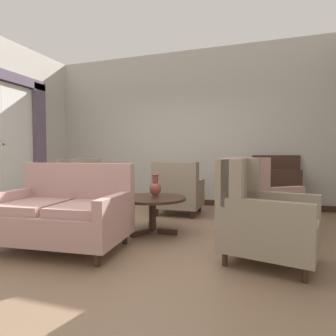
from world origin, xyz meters
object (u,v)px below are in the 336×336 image
at_px(settee, 64,213).
at_px(armchair_beside_settee, 178,192).
at_px(porcelain_vase, 155,187).
at_px(armchair_near_sideboard, 256,199).
at_px(sideboard, 275,187).
at_px(armchair_foreground_right, 261,219).
at_px(coffee_table, 153,203).
at_px(armchair_back_corner, 72,195).

relative_size(settee, armchair_beside_settee, 1.61).
xyz_separation_m(porcelain_vase, armchair_near_sideboard, (1.33, 0.67, -0.20)).
relative_size(armchair_near_sideboard, sideboard, 1.08).
relative_size(armchair_near_sideboard, armchair_foreground_right, 1.11).
bearing_deg(armchair_near_sideboard, sideboard, -49.55).
bearing_deg(sideboard, settee, -128.32).
xyz_separation_m(coffee_table, armchair_foreground_right, (1.46, -0.65, 0.02)).
bearing_deg(porcelain_vase, coffee_table, -173.61).
bearing_deg(armchair_foreground_right, armchair_beside_settee, 49.83).
xyz_separation_m(settee, armchair_back_corner, (-0.76, 1.14, 0.03)).
bearing_deg(coffee_table, settee, -128.95).
bearing_deg(coffee_table, armchair_near_sideboard, 26.02).
xyz_separation_m(settee, sideboard, (2.46, 3.11, 0.07)).
height_order(porcelain_vase, armchair_beside_settee, armchair_beside_settee).
bearing_deg(armchair_back_corner, porcelain_vase, 83.49).
height_order(coffee_table, armchair_beside_settee, armchair_beside_settee).
height_order(coffee_table, armchair_near_sideboard, armchair_near_sideboard).
bearing_deg(sideboard, coffee_table, -128.04).
bearing_deg(porcelain_vase, armchair_foreground_right, -24.90).
bearing_deg(armchair_near_sideboard, porcelain_vase, 79.28).
relative_size(armchair_foreground_right, armchair_beside_settee, 1.09).
xyz_separation_m(armchair_near_sideboard, armchair_back_corner, (-2.89, -0.46, -0.00)).
relative_size(armchair_beside_settee, armchair_back_corner, 0.94).
relative_size(porcelain_vase, armchair_near_sideboard, 0.27).
distance_m(armchair_foreground_right, sideboard, 2.84).
relative_size(coffee_table, sideboard, 0.86).
bearing_deg(armchair_near_sideboard, armchair_beside_settee, 28.78).
bearing_deg(armchair_beside_settee, porcelain_vase, 91.64).
xyz_separation_m(coffee_table, armchair_beside_settee, (-0.01, 1.29, 0.00)).
relative_size(settee, armchair_back_corner, 1.51).
bearing_deg(coffee_table, armchair_back_corner, 172.22).
bearing_deg(porcelain_vase, armchair_beside_settee, 92.19).
distance_m(porcelain_vase, armchair_beside_settee, 1.30).
bearing_deg(sideboard, armchair_foreground_right, -94.93).
relative_size(porcelain_vase, armchair_back_corner, 0.31).
bearing_deg(armchair_beside_settee, settee, 70.82).
relative_size(armchair_back_corner, sideboard, 0.95).
xyz_separation_m(armchair_foreground_right, sideboard, (0.24, 2.83, 0.03)).
height_order(armchair_foreground_right, armchair_beside_settee, armchair_foreground_right).
relative_size(armchair_near_sideboard, armchair_beside_settee, 1.21).
distance_m(porcelain_vase, armchair_back_corner, 1.58).
xyz_separation_m(armchair_near_sideboard, sideboard, (0.33, 1.50, 0.03)).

